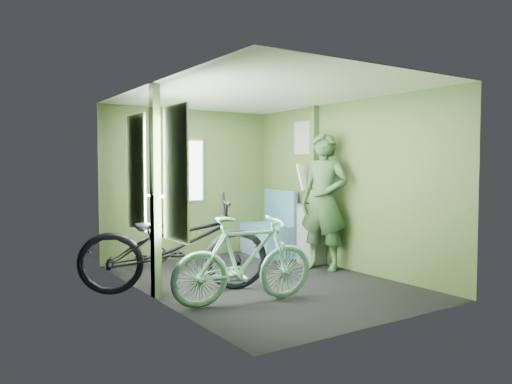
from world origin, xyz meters
TOP-DOWN VIEW (x-y plane):
  - room at (-0.04, 0.04)m, footprint 4.00×4.02m
  - bicycle_black at (-1.12, 0.05)m, footprint 2.28×1.62m
  - bicycle_mint at (-0.71, -0.78)m, footprint 1.62×0.82m
  - passenger at (1.12, 0.11)m, footprint 0.68×0.81m
  - waste_box at (1.26, 0.54)m, footprint 0.26×0.36m
  - bench_seat at (1.15, 1.45)m, footprint 0.66×1.04m

SIDE VIEW (x-z plane):
  - bicycle_black at x=-1.12m, z-range -0.60..0.60m
  - bicycle_mint at x=-0.71m, z-range -0.49..0.49m
  - bench_seat at x=1.15m, z-range -0.21..0.82m
  - waste_box at x=1.26m, z-range 0.00..0.88m
  - passenger at x=1.12m, z-range 0.00..1.87m
  - room at x=-0.04m, z-range 0.28..2.59m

